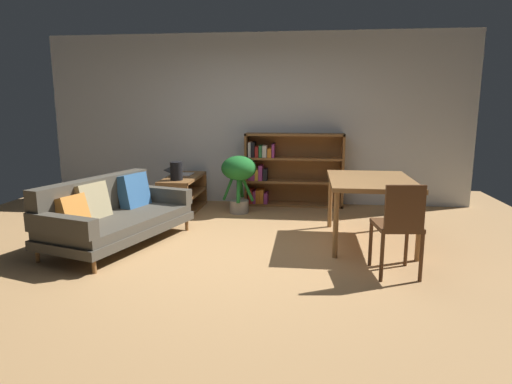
% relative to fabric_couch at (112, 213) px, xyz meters
% --- Properties ---
extents(ground_plane, '(8.16, 8.16, 0.00)m').
position_rel_fabric_couch_xyz_m(ground_plane, '(1.36, -0.23, -0.36)').
color(ground_plane, tan).
extents(back_wall_panel, '(6.80, 0.10, 2.70)m').
position_rel_fabric_couch_xyz_m(back_wall_panel, '(1.36, 2.47, 0.99)').
color(back_wall_panel, silver).
rests_on(back_wall_panel, ground_plane).
extents(fabric_couch, '(1.35, 1.96, 0.75)m').
position_rel_fabric_couch_xyz_m(fabric_couch, '(0.00, 0.00, 0.00)').
color(fabric_couch, brown).
rests_on(fabric_couch, ground_plane).
extents(media_console, '(0.46, 1.15, 0.53)m').
position_rel_fabric_couch_xyz_m(media_console, '(0.35, 1.68, -0.09)').
color(media_console, brown).
rests_on(media_console, ground_plane).
extents(open_laptop, '(0.40, 0.29, 0.09)m').
position_rel_fabric_couch_xyz_m(open_laptop, '(0.27, 1.86, 0.19)').
color(open_laptop, silver).
rests_on(open_laptop, media_console).
extents(desk_speaker, '(0.18, 0.18, 0.26)m').
position_rel_fabric_couch_xyz_m(desk_speaker, '(0.36, 1.36, 0.30)').
color(desk_speaker, black).
rests_on(desk_speaker, media_console).
extents(potted_floor_plant, '(0.52, 0.57, 0.86)m').
position_rel_fabric_couch_xyz_m(potted_floor_plant, '(1.21, 1.65, 0.23)').
color(potted_floor_plant, '#9E9389').
rests_on(potted_floor_plant, ground_plane).
extents(dining_table, '(0.94, 1.31, 0.75)m').
position_rel_fabric_couch_xyz_m(dining_table, '(2.94, 0.41, 0.32)').
color(dining_table, olive).
rests_on(dining_table, ground_plane).
extents(dining_chair_near, '(0.44, 0.48, 0.89)m').
position_rel_fabric_couch_xyz_m(dining_chair_near, '(3.06, -0.65, 0.15)').
color(dining_chair_near, '#56351E').
rests_on(dining_chair_near, ground_plane).
extents(bookshelf, '(1.55, 0.33, 1.15)m').
position_rel_fabric_couch_xyz_m(bookshelf, '(1.88, 2.29, 0.21)').
color(bookshelf, brown).
rests_on(bookshelf, ground_plane).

